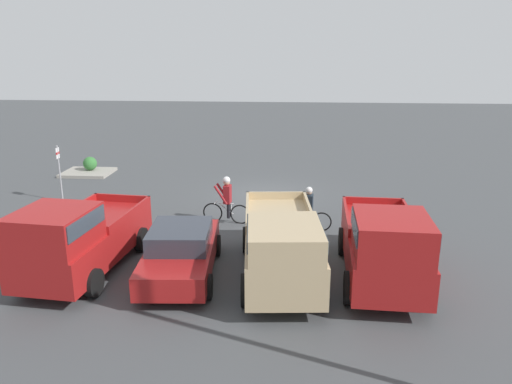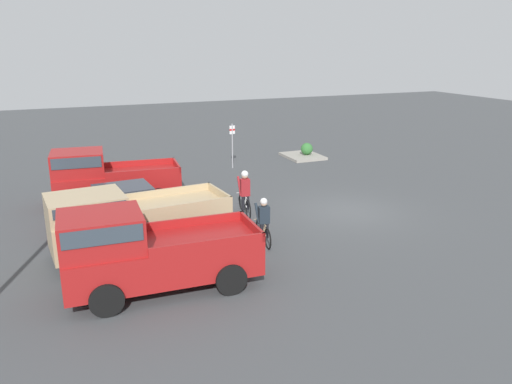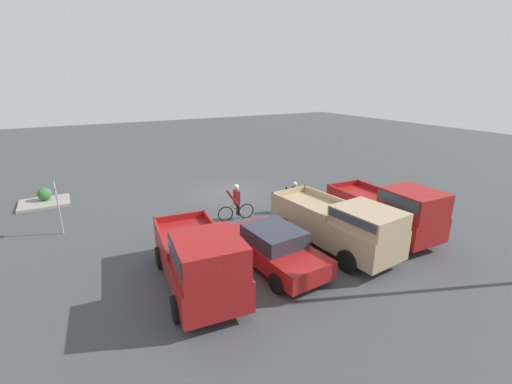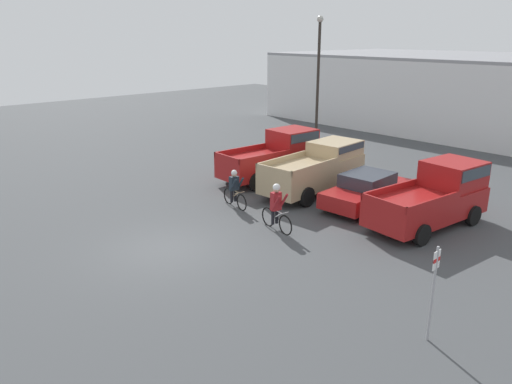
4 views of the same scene
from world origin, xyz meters
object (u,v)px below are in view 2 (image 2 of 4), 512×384
sedan_0 (124,205)px  fire_lane_sign (232,141)px  pickup_truck_1 (130,220)px  cyclist_1 (264,220)px  pickup_truck_2 (105,176)px  shrub (307,149)px  cyclist_0 (245,192)px  pickup_truck_0 (145,250)px

sedan_0 → fire_lane_sign: 9.46m
pickup_truck_1 → cyclist_1: pickup_truck_1 is taller
pickup_truck_2 → sedan_0: bearing=-174.1°
cyclist_1 → shrub: size_ratio=2.44×
pickup_truck_2 → shrub: size_ratio=7.42×
cyclist_0 → cyclist_1: bearing=170.4°
pickup_truck_0 → shrub: bearing=-42.4°
pickup_truck_1 → pickup_truck_2: (5.68, 0.10, 0.05)m
sedan_0 → cyclist_1: (-3.68, -4.02, 0.07)m
fire_lane_sign → pickup_truck_0: bearing=150.4°
sedan_0 → pickup_truck_2: (2.85, 0.29, 0.43)m
sedan_0 → shrub: 13.80m
sedan_0 → fire_lane_sign: fire_lane_sign is taller
cyclist_1 → shrub: (11.09, -7.61, -0.30)m
sedan_0 → cyclist_0: cyclist_0 is taller
pickup_truck_2 → cyclist_1: (-6.52, -4.32, -0.36)m
pickup_truck_2 → pickup_truck_1: bearing=-179.0°
cyclist_0 → shrub: cyclist_0 is taller
sedan_0 → pickup_truck_2: bearing=5.9°
pickup_truck_2 → cyclist_0: size_ratio=2.91×
cyclist_1 → shrub: 13.46m
pickup_truck_0 → sedan_0: (5.58, -0.25, -0.47)m
pickup_truck_1 → fire_lane_sign: size_ratio=2.37×
pickup_truck_2 → shrub: (4.57, -11.93, -0.66)m
pickup_truck_2 → pickup_truck_0: bearing=-179.7°
pickup_truck_1 → sedan_0: 2.86m
cyclist_1 → shrub: cyclist_1 is taller
pickup_truck_1 → cyclist_0: pickup_truck_1 is taller
cyclist_0 → cyclist_1: cyclist_0 is taller
sedan_0 → fire_lane_sign: size_ratio=1.89×
pickup_truck_0 → pickup_truck_1: size_ratio=0.92×
sedan_0 → shrub: bearing=-57.5°
fire_lane_sign → shrub: fire_lane_sign is taller
pickup_truck_2 → cyclist_0: bearing=-126.3°
sedan_0 → shrub: (7.42, -11.63, -0.23)m
pickup_truck_1 → cyclist_0: size_ratio=3.16×
shrub → pickup_truck_2: bearing=111.0°
cyclist_0 → fire_lane_sign: 7.66m
sedan_0 → pickup_truck_2: size_ratio=0.87×
sedan_0 → pickup_truck_1: bearing=176.0°
fire_lane_sign → sedan_0: bearing=134.7°
cyclist_0 → fire_lane_sign: fire_lane_sign is taller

